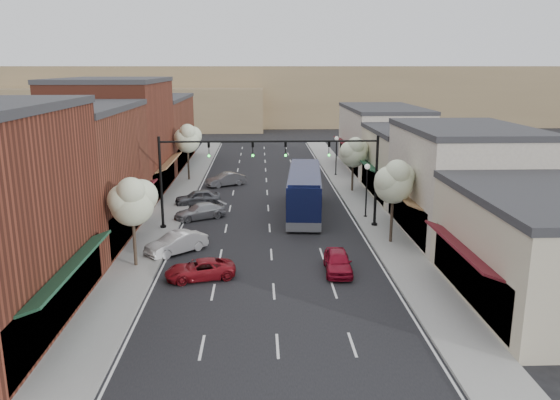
{
  "coord_description": "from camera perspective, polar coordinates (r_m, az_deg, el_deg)",
  "views": [
    {
      "loc": [
        -0.71,
        -31.65,
        11.9
      ],
      "look_at": [
        0.79,
        7.94,
        2.2
      ],
      "focal_mm": 35.0,
      "sensor_mm": 36.0,
      "label": 1
    }
  ],
  "objects": [
    {
      "name": "red_hatchback",
      "position": [
        32.71,
        6.05,
        -6.43
      ],
      "size": [
        1.73,
        3.92,
        1.31
      ],
      "primitive_type": "imported",
      "rotation": [
        0.0,
        0.0,
        -0.05
      ],
      "color": "maroon",
      "rests_on": "ground"
    },
    {
      "name": "bldg_right_near",
      "position": [
        30.76,
        25.96,
        -4.66
      ],
      "size": [
        9.14,
        12.1,
        5.9
      ],
      "color": "#B8AF92",
      "rests_on": "ground"
    },
    {
      "name": "parked_car_d",
      "position": [
        48.69,
        -8.59,
        0.27
      ],
      "size": [
        4.23,
        2.5,
        1.35
      ],
      "primitive_type": "imported",
      "rotation": [
        0.0,
        0.0,
        -1.33
      ],
      "color": "#5A5C61",
      "rests_on": "ground"
    },
    {
      "name": "hill_far",
      "position": [
        121.79,
        -1.87,
        10.97
      ],
      "size": [
        120.0,
        30.0,
        12.0
      ],
      "primitive_type": "cube",
      "color": "#7A6647",
      "rests_on": "ground"
    },
    {
      "name": "curb_right",
      "position": [
        52.1,
        6.4,
        0.55
      ],
      "size": [
        0.25,
        73.0,
        0.17
      ],
      "primitive_type": "cube",
      "color": "gray",
      "rests_on": "ground"
    },
    {
      "name": "parked_car_b",
      "position": [
        36.4,
        -10.77,
        -4.44
      ],
      "size": [
        4.07,
        3.83,
        1.37
      ],
      "primitive_type": "imported",
      "rotation": [
        0.0,
        0.0,
        -0.85
      ],
      "color": "silver",
      "rests_on": "ground"
    },
    {
      "name": "signal_mast_right",
      "position": [
        40.8,
        6.8,
        3.39
      ],
      "size": [
        8.22,
        0.46,
        7.0
      ],
      "color": "black",
      "rests_on": "ground"
    },
    {
      "name": "curb_left",
      "position": [
        51.91,
        -9.07,
        0.42
      ],
      "size": [
        0.25,
        73.0,
        0.17
      ],
      "primitive_type": "cube",
      "color": "gray",
      "rests_on": "ground"
    },
    {
      "name": "lamp_post_near",
      "position": [
        43.91,
        9.05,
        1.9
      ],
      "size": [
        0.44,
        0.44,
        4.44
      ],
      "color": "black",
      "rests_on": "ground"
    },
    {
      "name": "ground",
      "position": [
        33.82,
        -0.84,
        -6.84
      ],
      "size": [
        160.0,
        160.0,
        0.0
      ],
      "primitive_type": "plane",
      "color": "black",
      "rests_on": "ground"
    },
    {
      "name": "bldg_right_midfar",
      "position": [
        52.43,
        13.84,
        3.77
      ],
      "size": [
        9.14,
        12.1,
        6.4
      ],
      "color": "#B8AF92",
      "rests_on": "ground"
    },
    {
      "name": "bldg_right_far",
      "position": [
        65.78,
        10.58,
        6.33
      ],
      "size": [
        9.14,
        16.1,
        7.4
      ],
      "color": "beige",
      "rests_on": "ground"
    },
    {
      "name": "parked_car_c",
      "position": [
        44.23,
        -8.38,
        -1.19
      ],
      "size": [
        4.5,
        3.43,
        1.22
      ],
      "primitive_type": "imported",
      "rotation": [
        0.0,
        0.0,
        -1.09
      ],
      "color": "#A5A5AA",
      "rests_on": "ground"
    },
    {
      "name": "bldg_left_midnear",
      "position": [
        40.65,
        -21.58,
        2.52
      ],
      "size": [
        10.14,
        14.1,
        9.4
      ],
      "color": "brown",
      "rests_on": "ground"
    },
    {
      "name": "coach_bus",
      "position": [
        45.06,
        2.57,
        0.92
      ],
      "size": [
        3.66,
        12.08,
        3.64
      ],
      "rotation": [
        0.0,
        0.0,
        -0.09
      ],
      "color": "#0D1236",
      "rests_on": "ground"
    },
    {
      "name": "parked_car_e",
      "position": [
        56.14,
        -5.7,
        2.15
      ],
      "size": [
        4.22,
        3.24,
        1.34
      ],
      "primitive_type": "imported",
      "rotation": [
        0.0,
        0.0,
        -1.05
      ],
      "color": "gray",
      "rests_on": "ground"
    },
    {
      "name": "sidewalk_right",
      "position": [
        52.32,
        7.91,
        0.56
      ],
      "size": [
        2.8,
        73.0,
        0.15
      ],
      "primitive_type": "cube",
      "color": "gray",
      "rests_on": "ground"
    },
    {
      "name": "bldg_left_far",
      "position": [
        69.42,
        -13.48,
        6.98
      ],
      "size": [
        10.14,
        18.1,
        8.4
      ],
      "color": "brown",
      "rests_on": "ground"
    },
    {
      "name": "signal_mast_left",
      "position": [
        40.61,
        -9.1,
        3.26
      ],
      "size": [
        8.22,
        0.46,
        7.0
      ],
      "color": "black",
      "rests_on": "ground"
    },
    {
      "name": "parked_car_a",
      "position": [
        31.94,
        -8.37,
        -7.2
      ],
      "size": [
        4.34,
        2.77,
        1.12
      ],
      "primitive_type": "imported",
      "rotation": [
        0.0,
        0.0,
        -1.33
      ],
      "color": "maroon",
      "rests_on": "ground"
    },
    {
      "name": "bldg_right_midnear",
      "position": [
        41.1,
        18.43,
        1.83
      ],
      "size": [
        9.14,
        12.1,
        7.9
      ],
      "color": "beige",
      "rests_on": "ground"
    },
    {
      "name": "bldg_left_midfar",
      "position": [
        53.79,
        -16.83,
        6.24
      ],
      "size": [
        10.14,
        14.1,
        10.9
      ],
      "color": "maroon",
      "rests_on": "ground"
    },
    {
      "name": "sidewalk_left",
      "position": [
        52.1,
        -10.6,
        0.4
      ],
      "size": [
        2.8,
        73.0,
        0.15
      ],
      "primitive_type": "cube",
      "color": "gray",
      "rests_on": "ground"
    },
    {
      "name": "tree_left_near",
      "position": [
        33.38,
        -15.17,
        -0.03
      ],
      "size": [
        2.85,
        2.65,
        5.69
      ],
      "color": "#47382B",
      "rests_on": "ground"
    },
    {
      "name": "tree_right_near",
      "position": [
        37.48,
        11.87,
        2.0
      ],
      "size": [
        2.85,
        2.65,
        5.95
      ],
      "color": "#47382B",
      "rests_on": "ground"
    },
    {
      "name": "hill_near",
      "position": [
        112.59,
        -14.83,
        9.29
      ],
      "size": [
        50.0,
        20.0,
        8.0
      ],
      "primitive_type": "cube",
      "color": "#7A6647",
      "rests_on": "ground"
    },
    {
      "name": "lamp_post_far",
      "position": [
        60.91,
        5.91,
        5.29
      ],
      "size": [
        0.44,
        0.44,
        4.44
      ],
      "color": "black",
      "rests_on": "ground"
    },
    {
      "name": "tree_left_far",
      "position": [
        58.54,
        -9.62,
        6.41
      ],
      "size": [
        2.85,
        2.65,
        6.13
      ],
      "color": "#47382B",
      "rests_on": "ground"
    },
    {
      "name": "tree_right_far",
      "position": [
        52.98,
        7.73,
        5.05
      ],
      "size": [
        2.85,
        2.65,
        5.43
      ],
      "color": "#47382B",
      "rests_on": "ground"
    }
  ]
}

